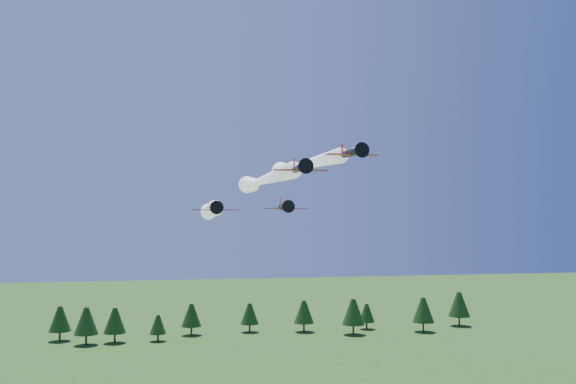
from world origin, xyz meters
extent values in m
cylinder|color=black|center=(-0.87, -9.26, 45.48)|extent=(1.11, 5.55, 1.03)
cone|color=black|center=(-0.83, -12.49, 45.48)|extent=(1.04, 0.94, 1.03)
cone|color=black|center=(-0.82, -13.10, 45.48)|extent=(0.46, 0.47, 0.45)
cylinder|color=black|center=(-0.81, -13.28, 45.48)|extent=(2.15, 0.07, 2.15)
cube|color=red|center=(-0.87, -9.67, 45.15)|extent=(7.61, 1.50, 0.12)
cube|color=red|center=(-0.93, -5.62, 45.53)|extent=(2.99, 0.92, 0.07)
cube|color=red|center=(-0.93, -5.52, 46.35)|extent=(0.11, 0.98, 1.49)
ellipsoid|color=#95C5E6|center=(-0.86, -10.18, 45.89)|extent=(0.76, 1.24, 0.64)
sphere|color=white|center=(-1.49, 32.38, 45.48)|extent=(2.30, 2.30, 2.30)
sphere|color=white|center=(-1.57, 37.68, 45.48)|extent=(3.00, 3.00, 3.00)
sphere|color=white|center=(-1.64, 42.99, 45.48)|extent=(3.70, 3.70, 3.70)
cylinder|color=black|center=(-11.71, 0.96, 40.03)|extent=(1.20, 5.29, 0.97)
cone|color=black|center=(-11.84, -2.10, 40.03)|extent=(1.01, 0.92, 0.97)
cone|color=black|center=(-11.87, -2.68, 40.03)|extent=(0.45, 0.46, 0.43)
cylinder|color=black|center=(-11.87, -2.85, 40.03)|extent=(2.04, 0.13, 2.04)
cube|color=red|center=(-11.73, 0.58, 39.72)|extent=(7.25, 1.62, 0.12)
cube|color=red|center=(-11.56, 4.42, 40.08)|extent=(2.86, 0.95, 0.07)
cube|color=red|center=(-11.56, 4.51, 40.86)|extent=(0.13, 0.93, 1.41)
ellipsoid|color=#95C5E6|center=(-11.75, 0.09, 40.42)|extent=(0.75, 1.20, 0.61)
sphere|color=white|center=(-9.94, 41.76, 40.03)|extent=(2.30, 2.30, 2.30)
sphere|color=white|center=(-9.71, 46.98, 40.03)|extent=(3.00, 3.00, 3.00)
sphere|color=white|center=(-9.49, 52.20, 40.03)|extent=(3.70, 3.70, 3.70)
cylinder|color=black|center=(8.98, -1.30, 48.59)|extent=(1.67, 6.15, 1.13)
cone|color=black|center=(9.30, -4.83, 48.59)|extent=(1.21, 1.11, 1.13)
cone|color=black|center=(9.36, -5.51, 48.59)|extent=(0.54, 0.55, 0.50)
cylinder|color=black|center=(9.38, -5.70, 48.59)|extent=(2.36, 0.26, 2.36)
cube|color=red|center=(9.02, -1.75, 48.23)|extent=(8.43, 2.26, 0.14)
cube|color=red|center=(8.63, 2.68, 48.65)|extent=(3.34, 1.25, 0.08)
cube|color=red|center=(8.62, 2.79, 49.55)|extent=(0.20, 1.07, 1.63)
ellipsoid|color=#95C5E6|center=(9.07, -2.31, 49.04)|extent=(0.93, 1.42, 0.70)
sphere|color=white|center=(6.02, 31.60, 48.59)|extent=(2.30, 2.30, 2.30)
sphere|color=white|center=(5.66, 35.62, 48.59)|extent=(3.00, 3.00, 3.00)
sphere|color=white|center=(5.30, 39.64, 48.59)|extent=(3.70, 3.70, 3.70)
cylinder|color=black|center=(0.07, 7.75, 40.33)|extent=(1.00, 5.39, 1.00)
cone|color=black|center=(0.08, 4.60, 40.33)|extent=(1.00, 0.90, 1.00)
cone|color=black|center=(0.08, 4.00, 40.33)|extent=(0.44, 0.45, 0.44)
cylinder|color=black|center=(0.08, 3.83, 40.33)|extent=(2.10, 0.04, 2.10)
cube|color=red|center=(0.07, 7.35, 40.01)|extent=(7.38, 1.36, 0.12)
cube|color=red|center=(0.07, 11.29, 40.38)|extent=(2.89, 0.85, 0.07)
cube|color=red|center=(0.07, 11.39, 41.17)|extent=(0.09, 0.95, 1.45)
ellipsoid|color=#95C5E6|center=(0.07, 6.85, 40.72)|extent=(0.72, 1.20, 0.62)
cylinder|color=#382314|center=(-42.54, 105.44, 1.58)|extent=(0.60, 0.60, 3.16)
cone|color=black|center=(-42.54, 105.44, 7.22)|extent=(7.22, 7.22, 8.13)
cylinder|color=#382314|center=(8.57, 117.58, 1.34)|extent=(0.60, 0.60, 2.68)
cone|color=black|center=(8.57, 117.58, 6.12)|extent=(6.12, 6.12, 6.88)
cylinder|color=#382314|center=(-10.80, 115.55, 1.43)|extent=(0.60, 0.60, 2.85)
cone|color=black|center=(-10.80, 115.55, 6.52)|extent=(6.52, 6.52, 7.34)
cylinder|color=#382314|center=(82.87, 115.78, 1.67)|extent=(0.60, 0.60, 3.33)
cone|color=black|center=(82.87, 115.78, 7.62)|extent=(7.62, 7.62, 8.57)
cylinder|color=#382314|center=(-51.30, 113.28, 1.50)|extent=(0.60, 0.60, 3.00)
cone|color=black|center=(-51.30, 113.28, 6.87)|extent=(6.87, 6.87, 7.72)
cylinder|color=#382314|center=(48.76, 115.67, 1.21)|extent=(0.60, 0.60, 2.43)
cone|color=black|center=(48.76, 115.67, 5.54)|extent=(5.54, 5.54, 6.24)
cylinder|color=#382314|center=(41.37, 106.79, 1.62)|extent=(0.60, 0.60, 3.25)
cone|color=black|center=(41.37, 106.79, 7.42)|extent=(7.42, 7.42, 8.35)
cylinder|color=#382314|center=(26.49, 114.55, 1.46)|extent=(0.60, 0.60, 2.92)
cone|color=black|center=(26.49, 114.55, 6.68)|extent=(6.68, 6.68, 7.51)
cylinder|color=#382314|center=(65.83, 107.20, 1.60)|extent=(0.60, 0.60, 3.19)
cone|color=black|center=(65.83, 107.20, 7.30)|extent=(7.30, 7.30, 8.21)
cylinder|color=#382314|center=(-21.37, 107.32, 1.13)|extent=(0.60, 0.60, 2.27)
cone|color=black|center=(-21.37, 107.32, 5.18)|extent=(5.18, 5.18, 5.83)
cylinder|color=#382314|center=(-34.32, 107.18, 1.49)|extent=(0.60, 0.60, 2.98)
cone|color=black|center=(-34.32, 107.18, 6.82)|extent=(6.82, 6.82, 7.68)
camera|label=1|loc=(-19.11, -96.65, 38.79)|focal=40.00mm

